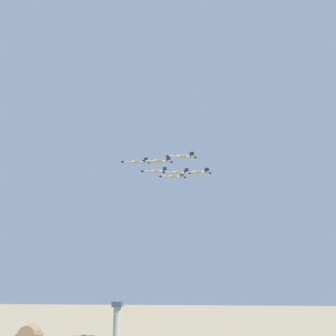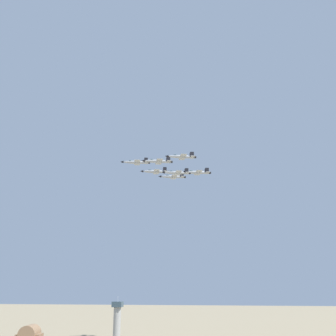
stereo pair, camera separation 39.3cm
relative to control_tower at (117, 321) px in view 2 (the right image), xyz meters
The scene contains 9 objects.
control_tower is the anchor object (origin of this frame).
hangar 52.19m from the control_tower, 100.28° to the left, with size 15.49×15.49×11.00m.
jet_lead 96.90m from the control_tower, 141.73° to the right, with size 11.80×18.53×3.94m.
jet_left_wingman 99.29m from the control_tower, 130.37° to the right, with size 11.98×18.72×4.00m.
jet_right_wingman 94.94m from the control_tower, 97.08° to the right, with size 11.85×18.62×3.96m.
jet_left_outer 106.35m from the control_tower, 125.92° to the right, with size 11.56×18.10×3.86m.
jet_right_outer 98.25m from the control_tower, 71.49° to the right, with size 11.95×18.80×4.00m.
jet_slot_rear 96.88m from the control_tower, 105.10° to the right, with size 11.68×18.29×3.90m.
jet_trailing 102.66m from the control_tower, 97.99° to the right, with size 12.00×18.83×4.01m.
Camera 2 is at (-205.53, -33.80, 31.89)m, focal length 41.92 mm.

